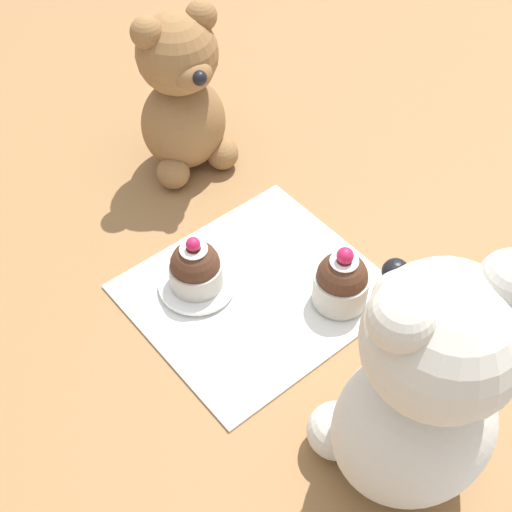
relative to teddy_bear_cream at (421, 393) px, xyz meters
name	(u,v)px	position (x,y,z in m)	size (l,w,h in m)	color
ground_plane	(256,292)	(-0.03, -0.22, -0.12)	(4.00, 4.00, 0.00)	olive
knitted_placemat	(256,291)	(-0.03, -0.22, -0.11)	(0.23, 0.21, 0.01)	silver
teddy_bear_cream	(421,393)	(0.00, 0.00, 0.00)	(0.16, 0.15, 0.25)	beige
teddy_bear_tan	(182,97)	(-0.09, -0.42, -0.02)	(0.11, 0.11, 0.20)	olive
cupcake_near_cream_bear	(341,281)	(-0.08, -0.15, -0.08)	(0.05, 0.05, 0.07)	#B2ADA3
saucer_plate	(197,284)	(0.02, -0.26, -0.11)	(0.08, 0.08, 0.01)	white
cupcake_near_tan_bear	(195,268)	(0.02, -0.26, -0.08)	(0.05, 0.05, 0.06)	#B2ADA3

